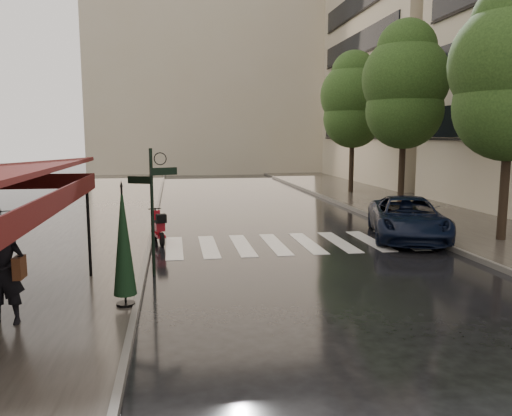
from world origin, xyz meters
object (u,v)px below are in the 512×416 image
object	(u,v)px
pedestrian_with_umbrella	(1,229)
parked_car	(408,218)
parasol_back	(123,241)
scooter	(159,228)

from	to	relation	value
pedestrian_with_umbrella	parked_car	xyz separation A→B (m)	(10.60, 6.36, -1.12)
parasol_back	parked_car	bearing A→B (deg)	33.49
pedestrian_with_umbrella	parasol_back	distance (m)	2.10
parasol_back	pedestrian_with_umbrella	bearing A→B (deg)	-161.94
parked_car	pedestrian_with_umbrella	bearing A→B (deg)	-131.08
scooter	parked_car	distance (m)	8.20
scooter	parasol_back	size ratio (longest dim) A/B	0.67
pedestrian_with_umbrella	parked_car	world-z (taller)	pedestrian_with_umbrella
scooter	parasol_back	bearing A→B (deg)	-106.53
scooter	parked_car	size ratio (longest dim) A/B	0.32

